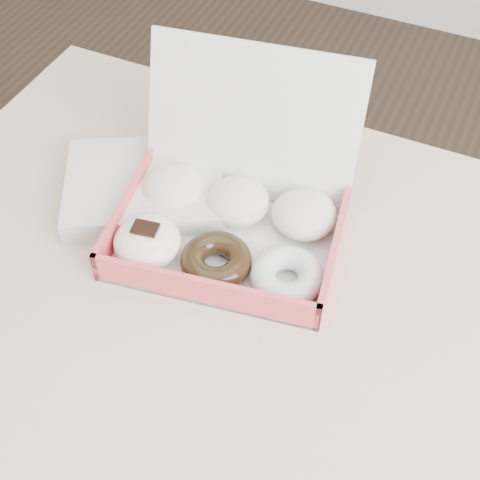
% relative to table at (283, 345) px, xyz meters
% --- Properties ---
extents(table, '(1.20, 0.80, 0.75)m').
position_rel_table_xyz_m(table, '(0.00, 0.00, 0.00)').
color(table, tan).
rests_on(table, ground).
extents(donut_box, '(0.35, 0.33, 0.22)m').
position_rel_table_xyz_m(donut_box, '(-0.13, 0.10, 0.11)').
color(donut_box, silver).
rests_on(donut_box, table).
extents(newspapers, '(0.29, 0.27, 0.04)m').
position_rel_table_xyz_m(newspapers, '(-0.27, 0.11, 0.10)').
color(newspapers, beige).
rests_on(newspapers, table).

